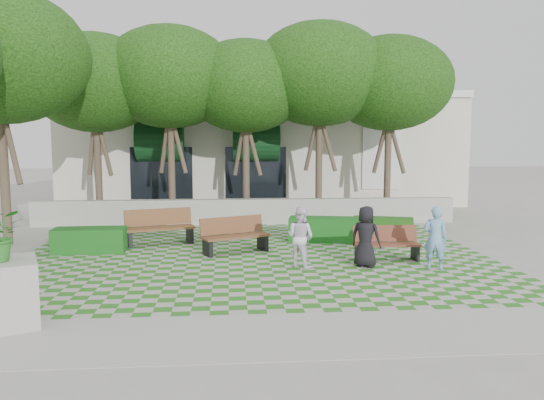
{
  "coord_description": "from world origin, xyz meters",
  "views": [
    {
      "loc": [
        -0.63,
        -12.56,
        3.01
      ],
      "look_at": [
        0.5,
        1.5,
        1.4
      ],
      "focal_mm": 35.0,
      "sensor_mm": 36.0,
      "label": 1
    }
  ],
  "objects": [
    {
      "name": "tree_row",
      "position": [
        -1.86,
        5.95,
        5.18
      ],
      "size": [
        17.7,
        13.4,
        7.41
      ],
      "color": "#47382B",
      "rests_on": "ground"
    },
    {
      "name": "hedge_west",
      "position": [
        -4.39,
        1.76,
        0.33
      ],
      "size": [
        1.9,
        0.8,
        0.66
      ],
      "primitive_type": "cube",
      "rotation": [
        0.0,
        0.0,
        0.02
      ],
      "color": "#144C17",
      "rests_on": "ground"
    },
    {
      "name": "person_white",
      "position": [
        1.02,
        -0.33,
        0.72
      ],
      "size": [
        0.89,
        0.87,
        1.44
      ],
      "primitive_type": "imported",
      "rotation": [
        0.0,
        0.0,
        2.45
      ],
      "color": "white",
      "rests_on": "ground"
    },
    {
      "name": "bench_east",
      "position": [
        3.28,
        0.25,
        0.41
      ],
      "size": [
        1.64,
        0.58,
        0.86
      ],
      "rotation": [
        0.0,
        0.0,
        -0.02
      ],
      "color": "brown",
      "rests_on": "ground"
    },
    {
      "name": "person_dark",
      "position": [
        2.57,
        -0.44,
        0.73
      ],
      "size": [
        0.85,
        0.78,
        1.46
      ],
      "primitive_type": "imported",
      "rotation": [
        0.0,
        0.0,
        2.57
      ],
      "color": "black",
      "rests_on": "ground"
    },
    {
      "name": "bench_mid",
      "position": [
        -0.51,
        1.42,
        0.46
      ],
      "size": [
        1.9,
        1.29,
        0.95
      ],
      "rotation": [
        0.0,
        0.0,
        0.42
      ],
      "color": "brown",
      "rests_on": "ground"
    },
    {
      "name": "planter_front",
      "position": [
        -4.32,
        -3.93,
        0.78
      ],
      "size": [
        1.4,
        1.4,
        1.91
      ],
      "rotation": [
        0.0,
        0.0,
        0.38
      ],
      "color": "#9E9B93",
      "rests_on": "ground"
    },
    {
      "name": "hedge_midright",
      "position": [
        2.14,
        2.83,
        0.35
      ],
      "size": [
        2.14,
        1.21,
        0.7
      ],
      "primitive_type": "cube",
      "rotation": [
        0.0,
        0.0,
        -0.21
      ],
      "color": "#144E18",
      "rests_on": "ground"
    },
    {
      "name": "sidewalk_south",
      "position": [
        0.0,
        -4.7,
        0.01
      ],
      "size": [
        16.0,
        2.0,
        0.01
      ],
      "primitive_type": "cube",
      "color": "#9E9B93",
      "rests_on": "ground"
    },
    {
      "name": "retaining_wall",
      "position": [
        0.0,
        6.2,
        0.45
      ],
      "size": [
        15.0,
        0.36,
        0.9
      ],
      "primitive_type": "cube",
      "color": "#9E9B93",
      "rests_on": "ground"
    },
    {
      "name": "ground",
      "position": [
        0.0,
        0.0,
        0.0
      ],
      "size": [
        90.0,
        90.0,
        0.0
      ],
      "primitive_type": "plane",
      "color": "gray",
      "rests_on": "ground"
    },
    {
      "name": "building",
      "position": [
        0.93,
        14.08,
        2.52
      ],
      "size": [
        18.0,
        8.92,
        5.15
      ],
      "color": "beige",
      "rests_on": "ground"
    },
    {
      "name": "lawn",
      "position": [
        0.0,
        1.0,
        0.01
      ],
      "size": [
        12.0,
        12.0,
        0.0
      ],
      "primitive_type": "plane",
      "color": "#2B721E",
      "rests_on": "ground"
    },
    {
      "name": "person_blue",
      "position": [
        4.12,
        -0.8,
        0.74
      ],
      "size": [
        0.63,
        0.52,
        1.48
      ],
      "primitive_type": "imported",
      "rotation": [
        0.0,
        0.0,
        2.79
      ],
      "color": "#72A2D0",
      "rests_on": "ground"
    },
    {
      "name": "bench_west",
      "position": [
        -2.66,
        2.72,
        0.49
      ],
      "size": [
        2.04,
        1.2,
        1.02
      ],
      "rotation": [
        0.0,
        0.0,
        0.31
      ],
      "color": "brown",
      "rests_on": "ground"
    },
    {
      "name": "hedge_east",
      "position": [
        4.05,
        3.16,
        0.32
      ],
      "size": [
        1.94,
        1.23,
        0.63
      ],
      "primitive_type": "cube",
      "rotation": [
        0.0,
        0.0,
        -0.31
      ],
      "color": "#1A4913",
      "rests_on": "ground"
    }
  ]
}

